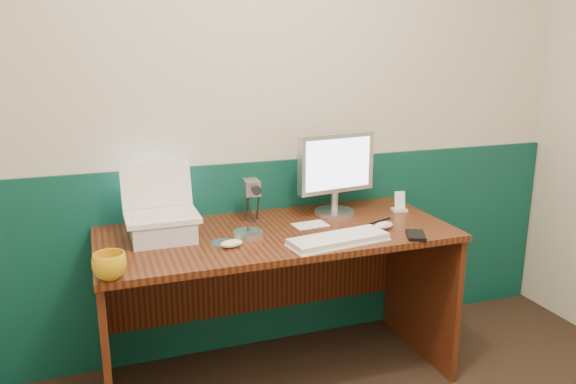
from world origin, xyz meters
name	(u,v)px	position (x,y,z in m)	size (l,w,h in m)	color
back_wall	(260,112)	(0.00, 1.75, 1.25)	(3.50, 0.04, 2.50)	beige
wainscot	(263,255)	(0.00, 1.74, 0.50)	(3.48, 0.02, 1.00)	#083729
desk	(277,306)	(-0.04, 1.38, 0.38)	(1.60, 0.70, 0.75)	#321709
laptop_riser	(163,230)	(-0.54, 1.43, 0.80)	(0.27, 0.23, 0.09)	silver
laptop	(160,190)	(-0.54, 1.43, 0.97)	(0.31, 0.24, 0.26)	white
monitor	(335,174)	(0.32, 1.54, 0.95)	(0.41, 0.12, 0.41)	silver
keyboard	(338,240)	(0.16, 1.14, 0.76)	(0.44, 0.15, 0.03)	white
mouse_right	(384,225)	(0.43, 1.24, 0.77)	(0.10, 0.06, 0.03)	silver
mouse_left	(231,244)	(-0.29, 1.24, 0.77)	(0.10, 0.06, 0.03)	white
mug	(110,266)	(-0.78, 1.07, 0.80)	(0.12, 0.12, 0.10)	gold
camcorder	(252,201)	(-0.11, 1.56, 0.85)	(0.09, 0.13, 0.20)	#A1A1A5
cd_spindle	(248,234)	(-0.19, 1.34, 0.76)	(0.13, 0.13, 0.03)	silver
cd_loose_a	(224,243)	(-0.30, 1.30, 0.75)	(0.12, 0.12, 0.00)	#B5BFC6
pen	(380,221)	(0.47, 1.35, 0.75)	(0.01, 0.01, 0.15)	black
papers	(310,225)	(0.13, 1.40, 0.75)	(0.16, 0.11, 0.00)	silver
dock	(399,210)	(0.65, 1.47, 0.76)	(0.07, 0.06, 0.01)	silver
music_player	(400,200)	(0.65, 1.47, 0.81)	(0.05, 0.01, 0.09)	white
pda	(416,235)	(0.51, 1.09, 0.76)	(0.08, 0.13, 0.02)	black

